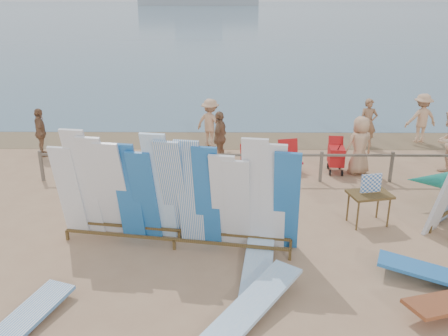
{
  "coord_description": "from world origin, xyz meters",
  "views": [
    {
      "loc": [
        -0.65,
        -9.67,
        5.15
      ],
      "look_at": [
        -0.75,
        1.33,
        1.03
      ],
      "focal_mm": 38.0,
      "sensor_mm": 36.0,
      "label": 1
    }
  ],
  "objects_px": {
    "vendor_table": "(368,208)",
    "beach_chair_right": "(290,163)",
    "beachgoer_extra_1": "(41,133)",
    "flat_board_a": "(259,266)",
    "beachgoer_3": "(210,123)",
    "flat_board_b": "(248,318)",
    "beachgoer_8": "(448,141)",
    "beachgoer_7": "(368,123)",
    "beachgoer_9": "(421,118)",
    "beachgoer_4": "(220,137)",
    "stroller": "(336,159)",
    "main_surfboard_rack": "(175,195)",
    "beach_chair_left": "(252,167)",
    "beachgoer_6": "(360,145)"
  },
  "relations": [
    {
      "from": "vendor_table",
      "to": "beach_chair_right",
      "type": "height_order",
      "value": "vendor_table"
    },
    {
      "from": "beachgoer_extra_1",
      "to": "flat_board_a",
      "type": "bearing_deg",
      "value": -159.53
    },
    {
      "from": "beachgoer_extra_1",
      "to": "beachgoer_3",
      "type": "xyz_separation_m",
      "value": [
        5.52,
        1.06,
        0.05
      ]
    },
    {
      "from": "flat_board_b",
      "to": "beachgoer_extra_1",
      "type": "bearing_deg",
      "value": 164.94
    },
    {
      "from": "vendor_table",
      "to": "beachgoer_3",
      "type": "distance_m",
      "value": 7.07
    },
    {
      "from": "flat_board_a",
      "to": "beachgoer_3",
      "type": "relative_size",
      "value": 1.59
    },
    {
      "from": "beachgoer_8",
      "to": "beachgoer_7",
      "type": "distance_m",
      "value": 2.93
    },
    {
      "from": "flat_board_b",
      "to": "beach_chair_right",
      "type": "bearing_deg",
      "value": 114.49
    },
    {
      "from": "beachgoer_8",
      "to": "beachgoer_7",
      "type": "height_order",
      "value": "beachgoer_8"
    },
    {
      "from": "vendor_table",
      "to": "beachgoer_9",
      "type": "height_order",
      "value": "beachgoer_9"
    },
    {
      "from": "beachgoer_4",
      "to": "beachgoer_3",
      "type": "distance_m",
      "value": 1.7
    },
    {
      "from": "flat_board_b",
      "to": "beachgoer_3",
      "type": "bearing_deg",
      "value": 132.83
    },
    {
      "from": "flat_board_b",
      "to": "beachgoer_3",
      "type": "relative_size",
      "value": 1.59
    },
    {
      "from": "stroller",
      "to": "beachgoer_extra_1",
      "type": "relative_size",
      "value": 0.65
    },
    {
      "from": "beach_chair_right",
      "to": "stroller",
      "type": "height_order",
      "value": "stroller"
    },
    {
      "from": "beachgoer_8",
      "to": "beachgoer_7",
      "type": "relative_size",
      "value": 1.1
    },
    {
      "from": "main_surfboard_rack",
      "to": "beachgoer_9",
      "type": "bearing_deg",
      "value": 52.56
    },
    {
      "from": "beachgoer_7",
      "to": "beach_chair_left",
      "type": "bearing_deg",
      "value": -139.83
    },
    {
      "from": "stroller",
      "to": "flat_board_b",
      "type": "bearing_deg",
      "value": -107.52
    },
    {
      "from": "beachgoer_9",
      "to": "beach_chair_left",
      "type": "bearing_deg",
      "value": 19.47
    },
    {
      "from": "beachgoer_9",
      "to": "flat_board_b",
      "type": "bearing_deg",
      "value": 47.73
    },
    {
      "from": "beachgoer_extra_1",
      "to": "beachgoer_9",
      "type": "relative_size",
      "value": 0.91
    },
    {
      "from": "beach_chair_right",
      "to": "stroller",
      "type": "bearing_deg",
      "value": -13.61
    },
    {
      "from": "flat_board_a",
      "to": "beachgoer_9",
      "type": "height_order",
      "value": "beachgoer_9"
    },
    {
      "from": "beach_chair_right",
      "to": "beachgoer_9",
      "type": "distance_m",
      "value": 5.93
    },
    {
      "from": "main_surfboard_rack",
      "to": "flat_board_b",
      "type": "relative_size",
      "value": 1.93
    },
    {
      "from": "flat_board_a",
      "to": "beachgoer_8",
      "type": "bearing_deg",
      "value": 50.02
    },
    {
      "from": "vendor_table",
      "to": "beachgoer_9",
      "type": "bearing_deg",
      "value": 47.93
    },
    {
      "from": "beachgoer_extra_1",
      "to": "beachgoer_9",
      "type": "bearing_deg",
      "value": -107.55
    },
    {
      "from": "stroller",
      "to": "beachgoer_7",
      "type": "relative_size",
      "value": 0.62
    },
    {
      "from": "beachgoer_7",
      "to": "beachgoer_4",
      "type": "bearing_deg",
      "value": -155.26
    },
    {
      "from": "vendor_table",
      "to": "flat_board_a",
      "type": "distance_m",
      "value": 3.28
    },
    {
      "from": "vendor_table",
      "to": "beachgoer_3",
      "type": "relative_size",
      "value": 0.74
    },
    {
      "from": "main_surfboard_rack",
      "to": "beachgoer_9",
      "type": "relative_size",
      "value": 2.95
    },
    {
      "from": "stroller",
      "to": "beachgoer_8",
      "type": "distance_m",
      "value": 3.41
    },
    {
      "from": "beach_chair_left",
      "to": "beachgoer_9",
      "type": "distance_m",
      "value": 7.08
    },
    {
      "from": "beachgoer_3",
      "to": "beach_chair_left",
      "type": "bearing_deg",
      "value": 146.36
    },
    {
      "from": "beach_chair_left",
      "to": "vendor_table",
      "type": "bearing_deg",
      "value": -63.77
    },
    {
      "from": "beachgoer_6",
      "to": "vendor_table",
      "type": "bearing_deg",
      "value": 63.08
    },
    {
      "from": "flat_board_a",
      "to": "beachgoer_7",
      "type": "height_order",
      "value": "beachgoer_7"
    },
    {
      "from": "stroller",
      "to": "beachgoer_4",
      "type": "distance_m",
      "value": 3.62
    },
    {
      "from": "flat_board_a",
      "to": "beachgoer_4",
      "type": "bearing_deg",
      "value": 105.62
    },
    {
      "from": "flat_board_a",
      "to": "beachgoer_6",
      "type": "height_order",
      "value": "beachgoer_6"
    },
    {
      "from": "beachgoer_9",
      "to": "beachgoer_extra_1",
      "type": "bearing_deg",
      "value": -1.66
    },
    {
      "from": "main_surfboard_rack",
      "to": "beachgoer_3",
      "type": "bearing_deg",
      "value": 95.42
    },
    {
      "from": "beachgoer_6",
      "to": "beachgoer_extra_1",
      "type": "bearing_deg",
      "value": -25.14
    },
    {
      "from": "flat_board_b",
      "to": "beachgoer_extra_1",
      "type": "relative_size",
      "value": 1.68
    },
    {
      "from": "stroller",
      "to": "beach_chair_left",
      "type": "bearing_deg",
      "value": -168.51
    },
    {
      "from": "flat_board_a",
      "to": "beachgoer_9",
      "type": "distance_m",
      "value": 10.49
    },
    {
      "from": "main_surfboard_rack",
      "to": "beachgoer_4",
      "type": "distance_m",
      "value": 5.33
    }
  ]
}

